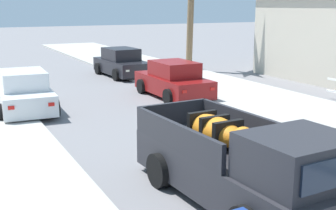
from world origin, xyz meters
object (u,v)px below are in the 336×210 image
pickup_truck (242,166)px  car_left_mid (173,80)px  car_right_near (24,93)px  car_left_far (122,63)px

pickup_truck → car_left_mid: pickup_truck is taller
car_right_near → car_left_mid: bearing=-0.9°
car_left_mid → car_left_far: (0.09, 6.34, 0.00)m
car_left_far → car_left_mid: bearing=-90.8°
pickup_truck → car_right_near: bearing=103.8°
car_right_near → car_left_mid: size_ratio=1.01×
pickup_truck → car_right_near: (-2.46, 10.05, -0.10)m
car_right_near → car_left_far: (6.24, 6.25, 0.00)m
car_left_mid → car_left_far: bearing=89.2°
car_right_near → car_left_far: 8.83m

